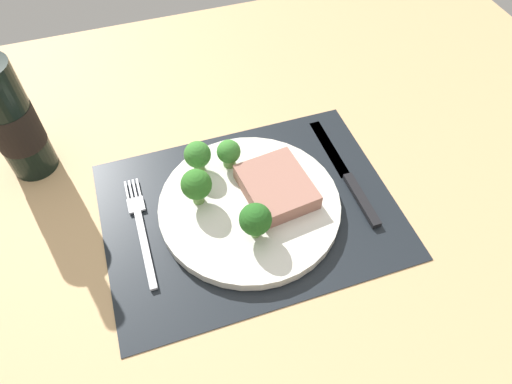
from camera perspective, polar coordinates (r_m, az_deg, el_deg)
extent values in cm
cube|color=tan|center=(69.15, -0.78, -2.97)|extent=(140.00, 110.00, 3.00)
cube|color=black|center=(67.81, -0.79, -2.18)|extent=(42.39, 31.87, 0.30)
cylinder|color=silver|center=(67.04, -0.80, -1.70)|extent=(26.41, 26.41, 1.60)
cube|color=#9E6B5B|center=(66.57, 2.53, 0.67)|extent=(10.23, 11.77, 2.59)
cylinder|color=#6B994C|center=(66.35, -7.17, -0.57)|extent=(1.64, 1.64, 1.88)
sphere|color=#2D6B23|center=(64.16, -7.42, 0.94)|extent=(4.39, 4.39, 4.39)
cylinder|color=#6B994C|center=(70.64, -3.33, 3.82)|extent=(1.92, 1.92, 1.33)
sphere|color=#387A2D|center=(69.02, -3.41, 5.04)|extent=(3.61, 3.61, 3.61)
cylinder|color=#6B994C|center=(62.51, -0.07, -4.84)|extent=(1.26, 1.26, 1.79)
sphere|color=#235B1E|center=(60.21, -0.07, -3.41)|extent=(4.40, 4.40, 4.40)
cylinder|color=#6B994C|center=(70.34, -7.08, 3.27)|extent=(1.65, 1.65, 1.53)
sphere|color=#387A2D|center=(68.51, -7.28, 4.64)|extent=(4.03, 4.03, 4.03)
cube|color=silver|center=(65.48, -13.57, -6.80)|extent=(1.00, 13.00, 0.50)
cube|color=silver|center=(70.06, -14.66, -1.57)|extent=(2.40, 2.60, 0.40)
cube|color=silver|center=(72.09, -15.74, 0.14)|extent=(0.30, 3.60, 0.35)
cube|color=silver|center=(72.05, -15.28, 0.26)|extent=(0.30, 3.60, 0.35)
cube|color=silver|center=(72.02, -14.82, 0.38)|extent=(0.30, 3.60, 0.35)
cube|color=silver|center=(71.99, -14.36, 0.50)|extent=(0.30, 3.60, 0.35)
cube|color=black|center=(69.99, 12.97, -0.90)|extent=(1.40, 10.00, 0.80)
cube|color=silver|center=(76.42, 9.13, 5.52)|extent=(1.80, 13.00, 0.30)
cylinder|color=black|center=(75.18, -28.06, 7.78)|extent=(6.86, 6.86, 19.15)
cylinder|color=black|center=(75.77, -27.79, 7.27)|extent=(7.00, 7.00, 6.70)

